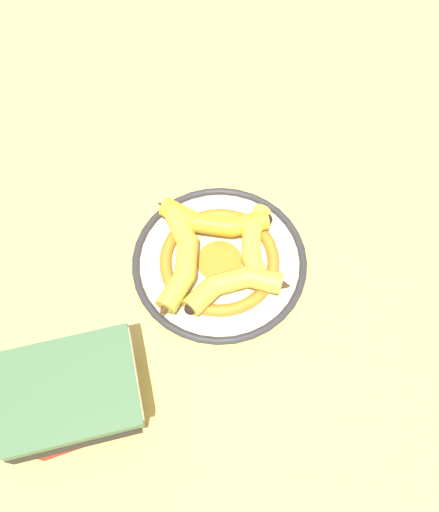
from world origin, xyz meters
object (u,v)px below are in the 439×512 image
banana_b (212,221)px  banana_d (235,285)px  book_stack (76,396)px  banana_a (181,260)px  banana_c (255,243)px  decorative_bowl (219,262)px

banana_b → banana_d: same height
banana_d → book_stack: book_stack is taller
banana_a → banana_d: (-0.02, -0.10, -0.00)m
banana_b → book_stack: bearing=-114.4°
banana_d → banana_c: bearing=-129.7°
decorative_bowl → banana_c: size_ratio=1.84×
banana_d → decorative_bowl: bearing=-83.2°
banana_c → banana_d: (-0.09, 0.02, 0.00)m
banana_b → book_stack: size_ratio=0.89×
banana_b → banana_c: (-0.03, -0.08, -0.00)m
banana_b → banana_c: bearing=-22.0°
decorative_bowl → banana_b: bearing=25.0°
banana_a → banana_c: (0.06, -0.12, -0.00)m
banana_a → banana_b: banana_a is taller
book_stack → decorative_bowl: bearing=30.9°
decorative_bowl → banana_d: banana_d is taller
banana_b → banana_a: bearing=-114.1°
banana_c → banana_a: bearing=-72.2°
banana_a → book_stack: bearing=149.2°
banana_a → banana_d: same height
banana_a → book_stack: book_stack is taller
decorative_bowl → banana_c: bearing=-59.1°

